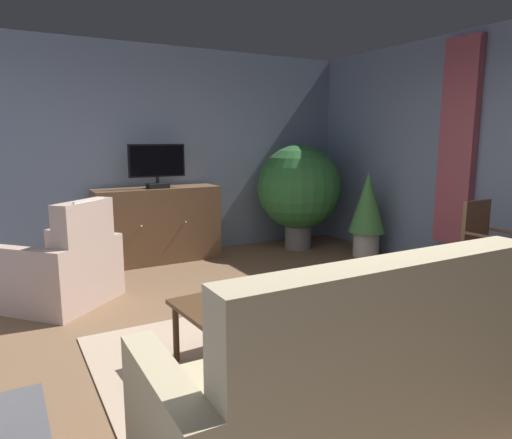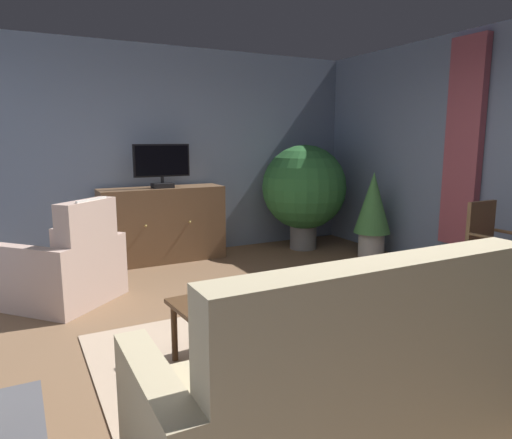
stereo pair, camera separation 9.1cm
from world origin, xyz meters
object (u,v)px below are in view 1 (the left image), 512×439
at_px(tv_remote, 254,299).
at_px(armchair_angled_to_table, 62,271).
at_px(tv_cabinet, 158,227).
at_px(folded_newspaper, 234,302).
at_px(potted_plant_leafy_by_curtain, 299,189).
at_px(television, 157,165).
at_px(sofa_floral, 348,388).
at_px(coffee_table, 253,304).
at_px(side_chair_far_end, 489,249).
at_px(potted_plant_tall_palm_by_window, 367,210).

height_order(tv_remote, armchair_angled_to_table, armchair_angled_to_table).
distance_m(tv_cabinet, armchair_angled_to_table, 1.66).
bearing_deg(armchair_angled_to_table, tv_cabinet, 39.78).
xyz_separation_m(folded_newspaper, potted_plant_leafy_by_curtain, (2.36, 2.69, 0.40)).
relative_size(television, folded_newspaper, 2.35).
bearing_deg(potted_plant_leafy_by_curtain, sofa_floral, -120.93).
height_order(armchair_angled_to_table, potted_plant_leafy_by_curtain, potted_plant_leafy_by_curtain).
bearing_deg(coffee_table, tv_remote, -111.70).
relative_size(television, side_chair_far_end, 0.73).
xyz_separation_m(television, sofa_floral, (-0.29, -3.99, -0.90)).
height_order(folded_newspaper, potted_plant_tall_palm_by_window, potted_plant_tall_palm_by_window).
relative_size(tv_cabinet, armchair_angled_to_table, 1.25).
relative_size(tv_remote, side_chair_far_end, 0.18).
xyz_separation_m(tv_cabinet, sofa_floral, (-0.29, -4.05, -0.11)).
bearing_deg(side_chair_far_end, armchair_angled_to_table, 152.34).
bearing_deg(folded_newspaper, television, 97.06).
bearing_deg(tv_cabinet, tv_remote, -94.86).
bearing_deg(potted_plant_tall_palm_by_window, tv_remote, -145.27).
height_order(coffee_table, potted_plant_leafy_by_curtain, potted_plant_leafy_by_curtain).
bearing_deg(coffee_table, sofa_floral, -93.29).
bearing_deg(tv_cabinet, side_chair_far_end, -51.51).
bearing_deg(tv_remote, television, 169.57).
bearing_deg(side_chair_far_end, folded_newspaper, -179.87).
bearing_deg(tv_remote, tv_cabinet, 169.65).
distance_m(tv_remote, side_chair_far_end, 2.61).
distance_m(tv_remote, potted_plant_leafy_by_curtain, 3.55).
xyz_separation_m(armchair_angled_to_table, potted_plant_tall_palm_by_window, (3.79, -0.03, 0.31)).
distance_m(armchair_angled_to_table, side_chair_far_end, 4.10).
height_order(sofa_floral, potted_plant_tall_palm_by_window, potted_plant_tall_palm_by_window).
height_order(side_chair_far_end, potted_plant_leafy_by_curtain, potted_plant_leafy_by_curtain).
distance_m(folded_newspaper, potted_plant_tall_palm_by_window, 3.46).
bearing_deg(side_chair_far_end, sofa_floral, -157.71).
distance_m(tv_cabinet, tv_remote, 3.02).
bearing_deg(potted_plant_leafy_by_curtain, potted_plant_tall_palm_by_window, -56.27).
distance_m(coffee_table, tv_remote, 0.10).
distance_m(television, folded_newspaper, 3.04).
xyz_separation_m(coffee_table, tv_remote, (-0.03, -0.07, 0.06)).
height_order(sofa_floral, armchair_angled_to_table, sofa_floral).
bearing_deg(television, potted_plant_leafy_by_curtain, -6.38).
height_order(tv_remote, potted_plant_leafy_by_curtain, potted_plant_leafy_by_curtain).
bearing_deg(sofa_floral, coffee_table, 86.71).
distance_m(side_chair_far_end, potted_plant_tall_palm_by_window, 1.88).
bearing_deg(side_chair_far_end, coffee_table, 179.45).
xyz_separation_m(tv_cabinet, folded_newspaper, (-0.39, -2.97, 0.01)).
bearing_deg(armchair_angled_to_table, tv_remote, -62.45).
relative_size(coffee_table, potted_plant_leafy_by_curtain, 0.75).
bearing_deg(sofa_floral, potted_plant_leafy_by_curtain, 59.07).
height_order(tv_cabinet, tv_remote, tv_cabinet).
bearing_deg(side_chair_far_end, tv_cabinet, 128.49).
height_order(potted_plant_leafy_by_curtain, potted_plant_tall_palm_by_window, potted_plant_leafy_by_curtain).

